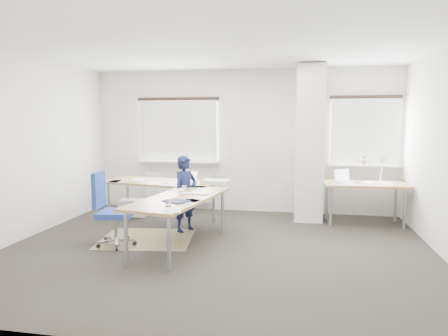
% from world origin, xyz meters
% --- Properties ---
extents(ground, '(6.00, 6.00, 0.00)m').
position_xyz_m(ground, '(0.00, 0.00, 0.00)').
color(ground, '#282420').
rests_on(ground, ground).
extents(room_shell, '(6.04, 5.04, 2.82)m').
position_xyz_m(room_shell, '(0.18, 0.45, 1.75)').
color(room_shell, beige).
rests_on(room_shell, ground).
extents(floor_mat, '(1.50, 1.32, 0.01)m').
position_xyz_m(floor_mat, '(-1.15, 0.28, 0.00)').
color(floor_mat, olive).
rests_on(floor_mat, ground).
extents(white_crate, '(0.54, 0.40, 0.30)m').
position_xyz_m(white_crate, '(-1.98, 1.70, 0.15)').
color(white_crate, white).
rests_on(white_crate, ground).
extents(desk_main, '(2.40, 2.98, 0.96)m').
position_xyz_m(desk_main, '(-0.86, 0.68, 0.69)').
color(desk_main, olive).
rests_on(desk_main, ground).
extents(desk_side, '(1.44, 0.79, 1.22)m').
position_xyz_m(desk_side, '(2.25, 1.81, 0.69)').
color(desk_side, olive).
rests_on(desk_side, ground).
extents(task_chair, '(0.59, 0.58, 1.07)m').
position_xyz_m(task_chair, '(-1.51, -0.11, 0.30)').
color(task_chair, navy).
rests_on(task_chair, ground).
extents(person, '(0.49, 0.54, 1.24)m').
position_xyz_m(person, '(-0.69, 0.82, 0.62)').
color(person, black).
rests_on(person, ground).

